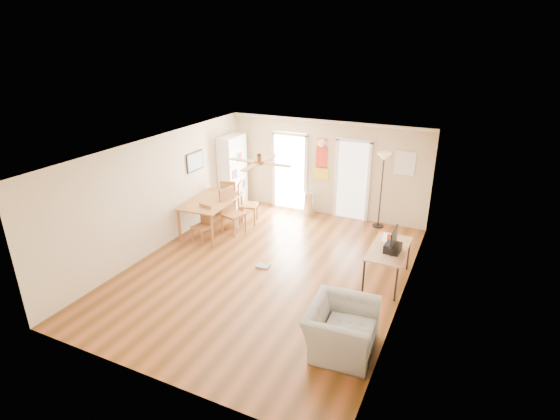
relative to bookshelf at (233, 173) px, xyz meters
The scene contains 30 objects.
floor 3.93m from the bookshelf, 48.23° to the right, with size 7.00×7.00×0.00m, color brown.
ceiling 4.10m from the bookshelf, 48.23° to the right, with size 5.50×7.00×0.00m, color silver, non-canonical shape.
wall_back 2.62m from the bookshelf, 15.01° to the left, with size 5.50×0.04×2.60m, color beige, non-canonical shape.
wall_front 6.81m from the bookshelf, 68.26° to the right, with size 5.50×0.04×2.60m, color beige, non-canonical shape.
wall_left 2.84m from the bookshelf, 94.61° to the right, with size 0.04×7.00×2.60m, color beige, non-canonical shape.
wall_right 5.99m from the bookshelf, 28.17° to the right, with size 0.04×7.00×2.60m, color beige, non-canonical shape.
crown_molding 4.08m from the bookshelf, 48.23° to the right, with size 5.50×7.00×0.08m, color white, non-canonical shape.
kitchen_doorway 1.61m from the bookshelf, 24.19° to the left, with size 0.90×0.10×2.10m, color white, non-canonical shape.
bathroom_doorway 3.34m from the bookshelf, 11.42° to the left, with size 0.80×0.10×2.10m, color white, non-canonical shape.
wall_decal 2.54m from the bookshelf, 15.31° to the left, with size 0.46×0.03×1.10m, color red.
ac_grille 4.66m from the bookshelf, ahead, with size 0.50×0.04×0.60m, color white.
framed_poster 1.58m from the bookshelf, 98.11° to the right, with size 0.04×0.66×0.48m, color black.
ceiling_fan 4.25m from the bookshelf, 51.08° to the right, with size 1.24×1.24×0.20m, color #593819, non-canonical shape.
bookshelf is the anchor object (origin of this frame).
dining_table 1.82m from the bookshelf, 77.41° to the right, with size 1.01×1.68×0.84m, color #975B30, non-canonical shape.
dining_chair_right_a 1.30m from the bookshelf, 40.17° to the right, with size 0.45×0.45×1.09m, color #A25E34, non-canonical shape.
dining_chair_right_b 1.85m from the bookshelf, 58.97° to the right, with size 0.47×0.47×1.13m, color #9D5932, non-canonical shape.
dining_chair_near 2.44m from the bookshelf, 77.68° to the right, with size 0.38×0.38×0.92m, color #AB6E37, non-canonical shape.
dining_chair_far 0.76m from the bookshelf, 67.86° to the right, with size 0.41×0.41×1.01m, color #9F6433, non-canonical shape.
trash_can 2.32m from the bookshelf, ahead, with size 0.30×0.30×0.65m, color silver.
torchiere_lamp 4.12m from the bookshelf, ahead, with size 0.37×0.37×1.95m, color black, non-canonical shape.
computer_desk 5.39m from the bookshelf, 24.25° to the right, with size 0.69×1.39×0.74m, color tan, non-canonical shape.
imac 5.57m from the bookshelf, 26.24° to the right, with size 0.08×0.57×0.53m, color black, non-canonical shape.
keyboard 5.05m from the bookshelf, 20.43° to the right, with size 0.14×0.44×0.02m, color white.
printer 5.50m from the bookshelf, 25.22° to the right, with size 0.29×0.33×0.17m, color black.
orange_bottle 5.24m from the bookshelf, 22.83° to the right, with size 0.07×0.07×0.21m, color #D64613.
wastebasket_a 5.79m from the bookshelf, 39.25° to the right, with size 0.26×0.26×0.30m, color white.
wastebasket_b 6.00m from the bookshelf, 39.96° to the right, with size 0.23×0.23×0.27m, color silver.
floor_cloth 3.77m from the bookshelf, 49.32° to the right, with size 0.27×0.21×0.04m, color gray.
armchair 6.56m from the bookshelf, 44.26° to the right, with size 1.16×1.01×0.75m, color gray.
Camera 1 is at (3.64, -7.15, 4.61)m, focal length 27.73 mm.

